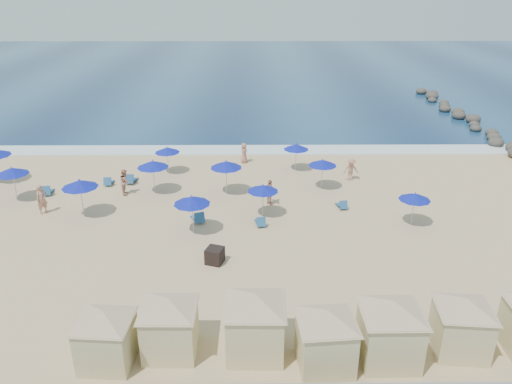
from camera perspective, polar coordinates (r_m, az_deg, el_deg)
ground at (r=27.94m, az=-5.61°, el=-5.36°), size 160.00×160.00×0.00m
ocean at (r=80.58m, az=-2.29°, el=13.70°), size 160.00×80.00×0.06m
surf_line at (r=42.16m, az=-3.87°, el=4.81°), size 160.00×2.50×0.08m
rock_jetty at (r=55.34m, az=22.64°, el=7.90°), size 2.56×26.66×0.96m
trash_bin at (r=25.52m, az=-4.74°, el=-7.24°), size 1.04×1.04×0.82m
cabana_0 at (r=19.72m, az=-16.86°, el=-14.88°), size 4.06×4.06×2.56m
cabana_1 at (r=19.65m, az=-9.89°, el=-14.00°), size 4.28×4.28×2.69m
cabana_2 at (r=19.27m, az=-0.13°, el=-13.94°), size 4.65×4.65×2.92m
cabana_3 at (r=18.96m, az=8.03°, el=-15.44°), size 4.27×4.27×2.69m
cabana_4 at (r=19.62m, az=15.17°, el=-14.21°), size 4.58×4.58×2.87m
cabana_5 at (r=20.95m, az=22.58°, el=-13.15°), size 4.17×4.17×2.63m
umbrella_1 at (r=35.38m, az=-26.13°, el=2.17°), size 2.06×2.06×2.34m
umbrella_2 at (r=31.32m, az=-19.52°, el=0.89°), size 2.15×2.15×2.45m
umbrella_3 at (r=37.06m, az=-10.12°, el=4.76°), size 1.83×1.83×2.09m
umbrella_4 at (r=33.59m, az=-11.72°, el=3.15°), size 2.09×2.09×2.38m
umbrella_5 at (r=27.78m, az=-7.34°, el=-0.94°), size 2.06×2.06×2.35m
umbrella_6 at (r=32.83m, az=-3.44°, el=3.16°), size 2.10×2.10×2.39m
umbrella_7 at (r=29.64m, az=0.80°, el=0.45°), size 1.87×1.87×2.12m
umbrella_8 at (r=37.18m, az=4.62°, el=5.17°), size 1.87×1.87×2.13m
umbrella_9 at (r=33.95m, az=7.62°, el=3.35°), size 1.92×1.92×2.19m
umbrella_10 at (r=29.98m, az=17.70°, el=-0.51°), size 1.83×1.83×2.09m
beach_chair_0 at (r=36.11m, az=-22.75°, el=0.11°), size 0.78×1.39×0.72m
beach_chair_1 at (r=36.38m, az=-16.49°, el=1.14°), size 0.59×1.23×0.66m
beach_chair_2 at (r=36.30m, az=-14.11°, el=1.42°), size 0.71×1.43×0.77m
beach_chair_3 at (r=29.80m, az=-6.63°, el=-2.94°), size 1.03×1.46×0.73m
beach_chair_4 at (r=29.20m, az=0.50°, el=-3.42°), size 0.69×1.24×0.65m
beach_chair_5 at (r=31.81m, az=9.79°, el=-1.46°), size 0.66×1.18×0.62m
beachgoer_0 at (r=33.05m, az=-23.28°, el=-0.78°), size 0.78×0.80×1.86m
beachgoer_1 at (r=34.30m, az=-14.71°, el=1.14°), size 0.79×0.94×1.73m
beachgoer_2 at (r=31.63m, az=1.60°, el=-0.02°), size 0.91×1.04×1.68m
beachgoer_3 at (r=36.07m, az=10.79°, el=2.54°), size 1.14×0.75×1.66m
beachgoer_4 at (r=39.02m, az=-1.38°, el=4.49°), size 0.55×0.81×1.59m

